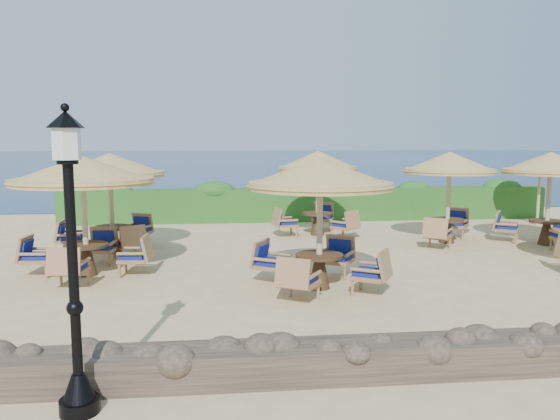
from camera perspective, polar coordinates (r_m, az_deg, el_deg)
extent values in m
plane|color=#CFB983|center=(13.45, 7.90, -5.59)|extent=(120.00, 120.00, 0.00)
plane|color=#0B2148|center=(82.83, -3.80, 5.33)|extent=(160.00, 160.00, 0.00)
cube|color=#1E5019|center=(20.31, 3.07, 0.59)|extent=(18.00, 0.90, 1.20)
cube|color=brown|center=(7.77, 19.26, -14.08)|extent=(15.00, 0.65, 0.44)
cylinder|color=black|center=(6.80, -20.19, -18.63)|extent=(0.44, 0.44, 0.16)
cone|color=black|center=(6.71, -20.27, -16.93)|extent=(0.36, 0.36, 0.30)
cylinder|color=black|center=(6.31, -20.79, -6.51)|extent=(0.11, 0.11, 2.40)
cylinder|color=silver|center=(6.13, -21.40, 6.59)|extent=(0.30, 0.30, 0.36)
cone|color=black|center=(6.14, -21.51, 8.83)|extent=(0.40, 0.40, 0.18)
cylinder|color=#C3B18A|center=(21.10, 25.42, 1.50)|extent=(0.10, 0.10, 2.20)
cone|color=#A28343|center=(21.03, 25.58, 4.43)|extent=(2.30, 2.30, 0.45)
cylinder|color=#C3B18A|center=(12.74, -19.72, -1.20)|extent=(0.12, 0.12, 2.40)
cone|color=#A28343|center=(12.63, -19.95, 4.10)|extent=(3.11, 3.11, 0.55)
cylinder|color=#A28343|center=(12.65, -19.89, 2.84)|extent=(3.04, 3.04, 0.14)
cylinder|color=#432C18|center=(12.83, -19.61, -3.50)|extent=(0.96, 0.96, 0.06)
cone|color=#432C18|center=(12.90, -19.55, -5.02)|extent=(0.44, 0.44, 0.64)
cylinder|color=#C3B18A|center=(10.97, 4.16, -2.11)|extent=(0.12, 0.12, 2.40)
cone|color=#A28343|center=(10.84, 4.22, 4.05)|extent=(2.93, 2.93, 0.55)
cylinder|color=#A28343|center=(10.86, 4.20, 2.57)|extent=(2.87, 2.87, 0.14)
cylinder|color=#432C18|center=(11.07, 4.13, -4.77)|extent=(0.96, 0.96, 0.06)
cone|color=#432C18|center=(11.15, 4.12, -6.53)|extent=(0.44, 0.44, 0.64)
cylinder|color=#C3B18A|center=(15.13, -17.19, 0.21)|extent=(0.12, 0.12, 2.40)
cone|color=#A28343|center=(15.03, -17.36, 4.67)|extent=(2.87, 2.87, 0.55)
cylinder|color=#A28343|center=(15.05, -17.32, 3.61)|extent=(2.81, 2.81, 0.14)
cylinder|color=#432C18|center=(15.20, -17.11, -1.74)|extent=(0.96, 0.96, 0.06)
cone|color=#432C18|center=(15.26, -17.06, -3.04)|extent=(0.44, 0.44, 0.64)
cylinder|color=#C3B18A|center=(17.17, 3.96, 1.35)|extent=(0.12, 0.12, 2.40)
cone|color=#A28343|center=(17.09, 4.00, 5.28)|extent=(2.49, 2.49, 0.55)
cylinder|color=#A28343|center=(17.10, 3.99, 4.35)|extent=(2.44, 2.44, 0.14)
cylinder|color=#432C18|center=(17.24, 3.95, -0.37)|extent=(0.96, 0.96, 0.06)
cone|color=#432C18|center=(17.29, 3.94, -1.52)|extent=(0.44, 0.44, 0.64)
cylinder|color=#C3B18A|center=(16.54, 17.16, 0.80)|extent=(0.12, 0.12, 2.40)
cone|color=#A28343|center=(16.46, 17.32, 4.88)|extent=(2.62, 2.62, 0.55)
cylinder|color=#A28343|center=(16.47, 17.28, 3.91)|extent=(2.57, 2.57, 0.14)
cylinder|color=#432C18|center=(16.61, 17.09, -0.98)|extent=(0.96, 0.96, 0.06)
cone|color=#432C18|center=(16.66, 17.05, -2.17)|extent=(0.44, 0.44, 0.64)
cylinder|color=#C3B18A|center=(17.29, 26.22, 0.64)|extent=(0.12, 0.12, 2.40)
cone|color=#A28343|center=(17.20, 26.44, 4.54)|extent=(2.64, 2.64, 0.55)
cylinder|color=#A28343|center=(17.22, 26.39, 3.61)|extent=(2.59, 2.59, 0.14)
cylinder|color=#432C18|center=(17.35, 26.12, -1.07)|extent=(0.96, 0.96, 0.06)
cone|color=#432C18|center=(17.40, 26.05, -2.21)|extent=(0.44, 0.44, 0.64)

